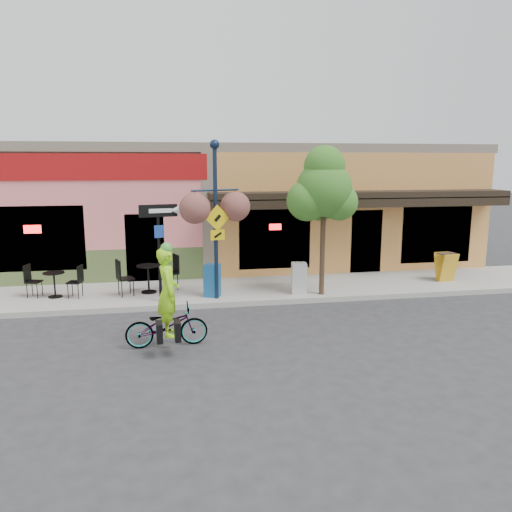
{
  "coord_description": "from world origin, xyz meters",
  "views": [
    {
      "loc": [
        -2.29,
        -12.51,
        3.9
      ],
      "look_at": [
        0.04,
        0.5,
        1.4
      ],
      "focal_mm": 35.0,
      "sensor_mm": 36.0,
      "label": 1
    }
  ],
  "objects_px": {
    "cyclist_rider": "(168,303)",
    "newspaper_box_grey": "(299,278)",
    "lamp_post": "(216,221)",
    "bicycle": "(167,326)",
    "street_tree": "(323,221)",
    "building": "(224,204)",
    "one_way_sign": "(159,254)",
    "newspaper_box_blue": "(212,280)"
  },
  "relations": [
    {
      "from": "newspaper_box_blue",
      "to": "street_tree",
      "type": "xyz_separation_m",
      "value": [
        3.11,
        -0.31,
        1.67
      ]
    },
    {
      "from": "building",
      "to": "newspaper_box_blue",
      "type": "relative_size",
      "value": 19.73
    },
    {
      "from": "lamp_post",
      "to": "newspaper_box_grey",
      "type": "xyz_separation_m",
      "value": [
        2.39,
        0.11,
        -1.72
      ]
    },
    {
      "from": "lamp_post",
      "to": "one_way_sign",
      "type": "bearing_deg",
      "value": 163.09
    },
    {
      "from": "bicycle",
      "to": "cyclist_rider",
      "type": "distance_m",
      "value": 0.49
    },
    {
      "from": "street_tree",
      "to": "cyclist_rider",
      "type": "bearing_deg",
      "value": -145.4
    },
    {
      "from": "building",
      "to": "bicycle",
      "type": "bearing_deg",
      "value": -103.82
    },
    {
      "from": "one_way_sign",
      "to": "newspaper_box_blue",
      "type": "xyz_separation_m",
      "value": [
        1.44,
        0.27,
        -0.86
      ]
    },
    {
      "from": "lamp_post",
      "to": "street_tree",
      "type": "xyz_separation_m",
      "value": [
        3.01,
        -0.1,
        -0.04
      ]
    },
    {
      "from": "bicycle",
      "to": "newspaper_box_blue",
      "type": "height_order",
      "value": "newspaper_box_blue"
    },
    {
      "from": "building",
      "to": "newspaper_box_blue",
      "type": "distance_m",
      "value": 6.63
    },
    {
      "from": "lamp_post",
      "to": "newspaper_box_blue",
      "type": "height_order",
      "value": "lamp_post"
    },
    {
      "from": "newspaper_box_blue",
      "to": "street_tree",
      "type": "bearing_deg",
      "value": 17.35
    },
    {
      "from": "newspaper_box_grey",
      "to": "building",
      "type": "bearing_deg",
      "value": 110.76
    },
    {
      "from": "newspaper_box_grey",
      "to": "street_tree",
      "type": "relative_size",
      "value": 0.21
    },
    {
      "from": "bicycle",
      "to": "lamp_post",
      "type": "height_order",
      "value": "lamp_post"
    },
    {
      "from": "building",
      "to": "bicycle",
      "type": "relative_size",
      "value": 10.45
    },
    {
      "from": "lamp_post",
      "to": "newspaper_box_grey",
      "type": "distance_m",
      "value": 2.95
    },
    {
      "from": "lamp_post",
      "to": "bicycle",
      "type": "bearing_deg",
      "value": -133.01
    },
    {
      "from": "cyclist_rider",
      "to": "street_tree",
      "type": "bearing_deg",
      "value": -58.68
    },
    {
      "from": "bicycle",
      "to": "one_way_sign",
      "type": "distance_m",
      "value": 3.21
    },
    {
      "from": "newspaper_box_blue",
      "to": "street_tree",
      "type": "relative_size",
      "value": 0.22
    },
    {
      "from": "bicycle",
      "to": "newspaper_box_grey",
      "type": "relative_size",
      "value": 1.94
    },
    {
      "from": "cyclist_rider",
      "to": "lamp_post",
      "type": "bearing_deg",
      "value": -26.59
    },
    {
      "from": "cyclist_rider",
      "to": "newspaper_box_grey",
      "type": "height_order",
      "value": "cyclist_rider"
    },
    {
      "from": "street_tree",
      "to": "building",
      "type": "bearing_deg",
      "value": 106.94
    },
    {
      "from": "bicycle",
      "to": "cyclist_rider",
      "type": "xyz_separation_m",
      "value": [
        0.05,
        0.0,
        0.49
      ]
    },
    {
      "from": "building",
      "to": "newspaper_box_grey",
      "type": "distance_m",
      "value": 6.79
    },
    {
      "from": "newspaper_box_blue",
      "to": "bicycle",
      "type": "bearing_deg",
      "value": -88.05
    },
    {
      "from": "one_way_sign",
      "to": "newspaper_box_blue",
      "type": "relative_size",
      "value": 2.87
    },
    {
      "from": "building",
      "to": "lamp_post",
      "type": "xyz_separation_m",
      "value": [
        -0.99,
        -6.55,
        0.07
      ]
    },
    {
      "from": "one_way_sign",
      "to": "street_tree",
      "type": "height_order",
      "value": "street_tree"
    },
    {
      "from": "cyclist_rider",
      "to": "street_tree",
      "type": "height_order",
      "value": "street_tree"
    },
    {
      "from": "lamp_post",
      "to": "building",
      "type": "bearing_deg",
      "value": 62.48
    },
    {
      "from": "bicycle",
      "to": "newspaper_box_grey",
      "type": "height_order",
      "value": "newspaper_box_grey"
    },
    {
      "from": "one_way_sign",
      "to": "newspaper_box_grey",
      "type": "bearing_deg",
      "value": -8.99
    },
    {
      "from": "cyclist_rider",
      "to": "newspaper_box_blue",
      "type": "relative_size",
      "value": 2.06
    },
    {
      "from": "cyclist_rider",
      "to": "lamp_post",
      "type": "distance_m",
      "value": 3.64
    },
    {
      "from": "building",
      "to": "cyclist_rider",
      "type": "bearing_deg",
      "value": -103.54
    },
    {
      "from": "newspaper_box_blue",
      "to": "newspaper_box_grey",
      "type": "bearing_deg",
      "value": 20.75
    },
    {
      "from": "newspaper_box_grey",
      "to": "street_tree",
      "type": "xyz_separation_m",
      "value": [
        0.62,
        -0.21,
        1.68
      ]
    },
    {
      "from": "bicycle",
      "to": "cyclist_rider",
      "type": "bearing_deg",
      "value": -93.29
    }
  ]
}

